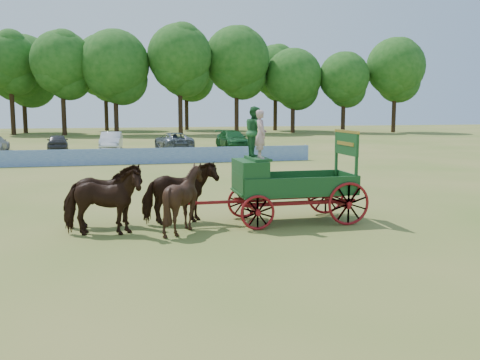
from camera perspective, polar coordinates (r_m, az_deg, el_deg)
The scene contains 9 objects.
ground at distance 17.95m, azimuth -8.88°, elevation -4.37°, with size 160.00×160.00×0.00m, color olive.
horse_lead_left at distance 16.14m, azimuth -14.47°, elevation -2.27°, with size 1.08×2.38×2.01m, color black.
horse_lead_right at distance 17.23m, azimuth -14.39°, elevation -1.64°, with size 1.08×2.38×2.01m, color black.
horse_wheel_left at distance 16.26m, azimuth -5.98°, elevation -1.98°, with size 1.63×1.83×2.01m, color black.
horse_wheel_right at distance 17.34m, azimuth -6.44°, elevation -1.38°, with size 1.08×2.38×2.01m, color black.
farm_dray at distance 17.34m, azimuth 3.46°, elevation 0.85°, with size 6.00×2.00×3.78m.
sponsor_banner at distance 35.66m, azimuth -12.72°, elevation 2.45°, with size 26.00×0.08×1.05m, color #1D4A9D.
parked_cars at distance 47.60m, azimuth -20.01°, elevation 3.76°, with size 37.37×7.04×1.59m.
treeline at distance 77.32m, azimuth -16.42°, elevation 11.76°, with size 90.44×24.69×14.91m.
Camera 1 is at (-1.27, -17.51, 3.78)m, focal length 40.00 mm.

